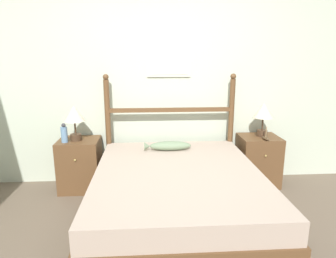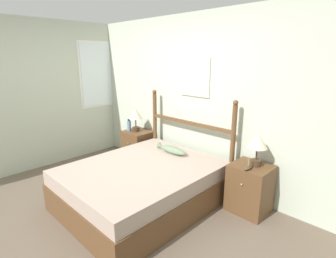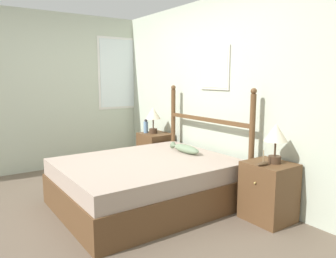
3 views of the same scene
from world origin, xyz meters
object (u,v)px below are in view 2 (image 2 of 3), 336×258
at_px(table_lamp_right, 258,143).
at_px(bottle, 129,125).
at_px(nightstand_right, 250,188).
at_px(table_lamp_left, 136,115).
at_px(bed, 142,185).
at_px(fish_pillow, 172,150).
at_px(model_boat, 248,168).
at_px(nightstand_left, 138,147).

relative_size(table_lamp_right, bottle, 1.85).
relative_size(nightstand_right, table_lamp_left, 1.50).
relative_size(bed, fish_pillow, 3.68).
relative_size(bottle, model_boat, 1.41).
height_order(nightstand_right, model_boat, model_boat).
bearing_deg(table_lamp_right, nightstand_left, -179.33).
height_order(bottle, model_boat, bottle).
bearing_deg(nightstand_left, model_boat, -3.54).
height_order(nightstand_right, bottle, bottle).
xyz_separation_m(bottle, fish_pillow, (1.20, -0.13, -0.13)).
bearing_deg(table_lamp_left, fish_pillow, -10.43).
distance_m(bottle, model_boat, 2.38).
relative_size(table_lamp_left, bottle, 1.85).
bearing_deg(bottle, nightstand_right, 2.26).
height_order(bed, bottle, bottle).
bearing_deg(fish_pillow, nightstand_left, 168.12).
relative_size(bed, nightstand_right, 3.15).
xyz_separation_m(table_lamp_right, model_boat, (-0.01, -0.16, -0.27)).
xyz_separation_m(bed, nightstand_left, (-1.11, 0.85, 0.04)).
relative_size(table_lamp_right, fish_pillow, 0.78).
bearing_deg(table_lamp_left, bottle, -148.55).
bearing_deg(bottle, model_boat, -1.10).
bearing_deg(fish_pillow, bottle, 173.76).
height_order(nightstand_left, fish_pillow, fish_pillow).
distance_m(nightstand_right, model_boat, 0.36).
bearing_deg(nightstand_right, table_lamp_right, 38.40).
xyz_separation_m(bed, nightstand_right, (1.11, 0.85, 0.04)).
bearing_deg(bottle, nightstand_left, 34.70).
height_order(table_lamp_left, model_boat, table_lamp_left).
height_order(nightstand_left, table_lamp_left, table_lamp_left).
height_order(table_lamp_right, fish_pillow, table_lamp_right).
bearing_deg(nightstand_right, model_boat, -81.90).
xyz_separation_m(nightstand_right, bottle, (-2.36, -0.09, 0.42)).
bearing_deg(table_lamp_right, bottle, -177.14).
distance_m(bed, table_lamp_left, 1.55).
distance_m(bed, fish_pillow, 0.71).
relative_size(model_boat, fish_pillow, 0.30).
bearing_deg(bottle, table_lamp_left, 31.45).
height_order(bed, fish_pillow, fish_pillow).
bearing_deg(bottle, table_lamp_right, 2.86).
distance_m(bed, model_boat, 1.39).
xyz_separation_m(model_boat, fish_pillow, (-1.17, -0.09, -0.05)).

